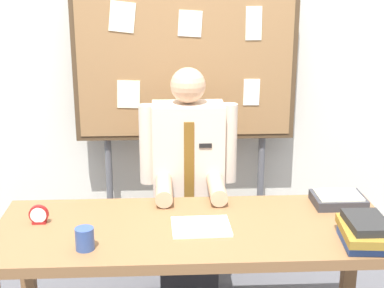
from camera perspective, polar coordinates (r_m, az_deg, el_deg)
name	(u,v)px	position (r m, az deg, el deg)	size (l,w,h in m)	color
back_wall	(184,62)	(3.62, -0.81, 8.35)	(6.40, 0.08, 2.70)	silver
desk	(194,243)	(2.70, 0.20, -10.09)	(1.87, 0.72, 0.75)	brown
person	(188,197)	(3.25, -0.38, -5.42)	(0.55, 0.56, 1.41)	#2D2D33
bulletin_board	(185,62)	(3.41, -0.69, 8.41)	(1.36, 0.09, 1.92)	#4C3823
book_stack	(366,232)	(2.59, 17.39, -8.59)	(0.24, 0.31, 0.12)	#2D4C99
open_notebook	(201,227)	(2.64, 0.92, -8.44)	(0.27, 0.22, 0.01)	white
desk_clock	(39,215)	(2.77, -15.39, -7.05)	(0.09, 0.04, 0.09)	maroon
coffee_mug	(85,239)	(2.48, -10.91, -9.49)	(0.08, 0.08, 0.10)	#334C8C
paper_tray	(338,199)	(2.98, 14.72, -5.51)	(0.26, 0.20, 0.06)	#333338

